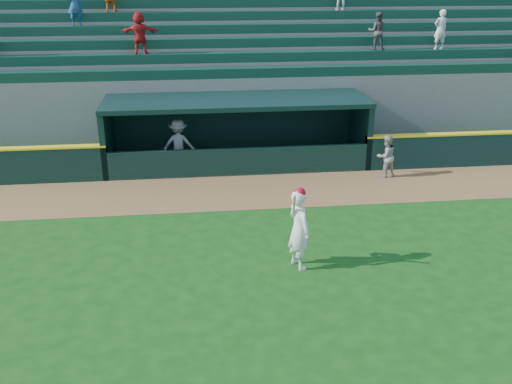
% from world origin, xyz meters
% --- Properties ---
extents(ground, '(120.00, 120.00, 0.00)m').
position_xyz_m(ground, '(0.00, 0.00, 0.00)').
color(ground, '#144711').
rests_on(ground, ground).
extents(warning_track, '(40.00, 3.00, 0.01)m').
position_xyz_m(warning_track, '(0.00, 4.90, 0.01)').
color(warning_track, brown).
rests_on(warning_track, ground).
extents(dugout_player_front, '(0.87, 0.77, 1.49)m').
position_xyz_m(dugout_player_front, '(5.01, 5.80, 0.74)').
color(dugout_player_front, '#9B9A96').
rests_on(dugout_player_front, ground).
extents(dugout_player_inside, '(1.23, 0.80, 1.80)m').
position_xyz_m(dugout_player_inside, '(-2.11, 7.56, 0.90)').
color(dugout_player_inside, '#A8A9A3').
rests_on(dugout_player_inside, ground).
extents(dugout, '(9.40, 2.80, 2.46)m').
position_xyz_m(dugout, '(0.00, 8.00, 1.36)').
color(dugout, slate).
rests_on(dugout, ground).
extents(stands, '(34.50, 6.25, 7.55)m').
position_xyz_m(stands, '(-0.01, 12.57, 2.40)').
color(stands, slate).
rests_on(stands, ground).
extents(batter_at_plate, '(0.72, 0.91, 2.08)m').
position_xyz_m(batter_at_plate, '(0.83, -0.16, 1.03)').
color(batter_at_plate, white).
rests_on(batter_at_plate, ground).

